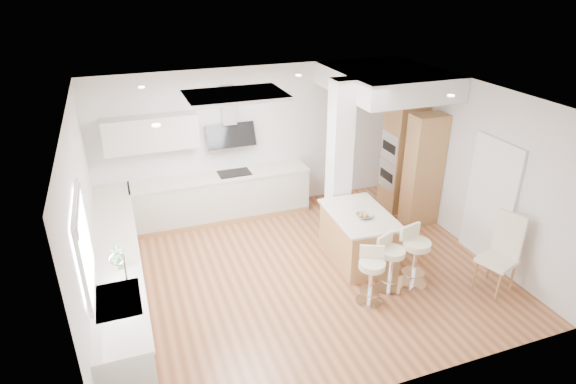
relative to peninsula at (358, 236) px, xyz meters
name	(u,v)px	position (x,y,z in m)	size (l,w,h in m)	color
ground	(302,272)	(-1.01, -0.05, -0.43)	(6.00, 6.00, 0.00)	#AC6940
ceiling	(302,272)	(-1.01, -0.05, -0.43)	(6.00, 5.00, 0.02)	white
wall_back	(255,140)	(-1.01, 2.45, 0.97)	(6.00, 0.04, 2.80)	silver
wall_left	(85,227)	(-4.01, -0.05, 0.97)	(0.04, 5.00, 2.80)	silver
wall_right	(470,166)	(1.99, -0.05, 0.97)	(0.04, 5.00, 2.80)	silver
skylight	(236,95)	(-1.80, 0.55, 2.34)	(4.10, 2.10, 0.06)	white
window_left	(83,241)	(-3.96, -0.95, 1.27)	(0.06, 1.28, 1.07)	white
doorway_right	(490,203)	(1.97, -0.65, 0.57)	(0.05, 1.00, 2.10)	#3E3931
counter_left	(119,273)	(-3.71, 0.18, 0.03)	(0.63, 4.50, 1.35)	tan
counter_back	(213,186)	(-1.92, 2.18, 0.27)	(3.62, 0.63, 2.50)	tan
pillar	(339,161)	(0.04, 0.90, 0.97)	(0.35, 0.35, 2.80)	white
soffit	(386,81)	(1.09, 1.35, 2.17)	(1.78, 2.20, 0.40)	white
oven_column	(410,162)	(1.67, 1.18, 0.62)	(0.63, 1.21, 2.10)	tan
peninsula	(358,236)	(0.00, 0.00, 0.00)	(0.97, 1.42, 0.91)	tan
bar_stool_a	(371,273)	(-0.36, -1.08, 0.06)	(0.52, 0.52, 0.87)	white
bar_stool_b	(390,261)	(0.05, -0.90, 0.07)	(0.53, 0.53, 0.89)	white
bar_stool_c	(415,253)	(0.46, -0.91, 0.11)	(0.52, 0.52, 0.96)	white
dining_chair	(503,249)	(1.63, -1.40, 0.22)	(0.59, 0.59, 1.21)	#F3ECC6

